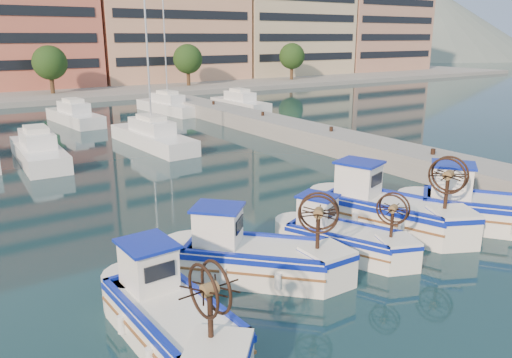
# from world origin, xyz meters

# --- Properties ---
(ground) EXTENTS (300.00, 300.00, 0.00)m
(ground) POSITION_xyz_m (0.00, 0.00, 0.00)
(ground) COLOR #17373D
(ground) RESTS_ON ground
(quay) EXTENTS (3.00, 60.00, 1.20)m
(quay) POSITION_xyz_m (13.00, 8.00, 0.60)
(quay) COLOR gray
(quay) RESTS_ON ground
(waterfront) EXTENTS (180.00, 40.00, 25.60)m
(waterfront) POSITION_xyz_m (9.23, 65.04, 11.10)
(waterfront) COLOR gray
(waterfront) RESTS_ON ground
(hill_east) EXTENTS (160.00, 160.00, 50.00)m
(hill_east) POSITION_xyz_m (140.00, 110.00, 0.00)
(hill_east) COLOR slate
(hill_east) RESTS_ON ground
(yacht_marina) EXTENTS (37.03, 23.39, 11.50)m
(yacht_marina) POSITION_xyz_m (-3.21, 27.81, 0.53)
(yacht_marina) COLOR white
(yacht_marina) RESTS_ON ground
(fishing_boat_a) EXTENTS (2.08, 4.63, 2.86)m
(fishing_boat_a) POSITION_xyz_m (-4.86, -0.17, 0.79)
(fishing_boat_a) COLOR white
(fishing_boat_a) RESTS_ON ground
(fishing_boat_b) EXTENTS (4.43, 4.45, 2.88)m
(fishing_boat_b) POSITION_xyz_m (-1.36, 1.51, 0.79)
(fishing_boat_b) COLOR white
(fishing_boat_b) RESTS_ON ground
(fishing_boat_c) EXTENTS (3.00, 4.13, 2.49)m
(fishing_boat_c) POSITION_xyz_m (2.14, 1.31, 0.69)
(fishing_boat_c) COLOR white
(fishing_boat_c) RESTS_ON ground
(fishing_boat_d) EXTENTS (3.59, 5.31, 3.20)m
(fishing_boat_d) POSITION_xyz_m (5.16, 2.10, 0.88)
(fishing_boat_d) COLOR white
(fishing_boat_d) RESTS_ON ground
(fishing_boat_e) EXTENTS (4.58, 5.10, 3.17)m
(fishing_boat_e) POSITION_xyz_m (8.35, 0.10, 0.87)
(fishing_boat_e) COLOR white
(fishing_boat_e) RESTS_ON ground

